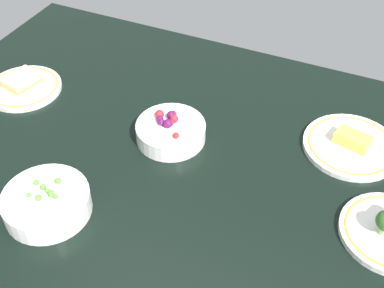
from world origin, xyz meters
TOP-DOWN VIEW (x-y plane):
  - dining_table at (0.00, 0.00)cm, footprint 146.11×92.73cm
  - plate_sandwich at (-50.41, 2.86)cm, footprint 19.69×19.69cm
  - bowl_berries at (-6.30, 1.68)cm, footprint 16.56×16.56cm
  - bowl_peas at (-19.48, -28.61)cm, footprint 17.91×17.91cm
  - plate_cheese at (33.51, 15.95)cm, footprint 22.24×22.24cm

SIDE VIEW (x-z plane):
  - dining_table at x=0.00cm, z-range 0.00..4.00cm
  - plate_cheese at x=33.51cm, z-range 2.95..7.03cm
  - plate_sandwich at x=-50.41cm, z-range 3.05..7.40cm
  - bowl_berries at x=-6.30cm, z-range 3.37..9.65cm
  - bowl_peas at x=-19.48cm, z-range 3.66..9.71cm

